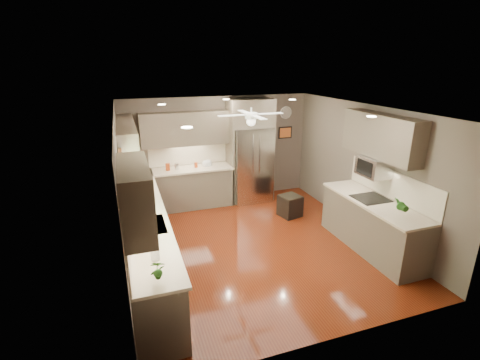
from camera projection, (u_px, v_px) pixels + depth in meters
floor at (255, 244)px, 6.52m from camera, size 5.00×5.00×0.00m
ceiling at (258, 110)px, 5.71m from camera, size 5.00×5.00×0.00m
wall_back at (218, 149)px, 8.35m from camera, size 4.50×0.00×4.50m
wall_front at (339, 251)px, 3.88m from camera, size 4.50×0.00×4.50m
wall_left at (123, 197)px, 5.42m from camera, size 0.00×5.00×5.00m
wall_right at (363, 169)px, 6.80m from camera, size 0.00×5.00×5.00m
canister_a at (168, 167)px, 7.75m from camera, size 0.11×0.11×0.16m
canister_b at (177, 167)px, 7.82m from camera, size 0.11×0.11×0.16m
canister_d at (196, 165)px, 7.97m from camera, size 0.09×0.09×0.12m
soap_bottle at (136, 205)px, 5.67m from camera, size 0.10×0.10×0.19m
potted_plant_left at (158, 269)px, 3.80m from camera, size 0.18×0.13×0.31m
potted_plant_right at (401, 205)px, 5.48m from camera, size 0.20×0.17×0.33m
bowl at (207, 165)px, 8.07m from camera, size 0.27×0.27×0.06m
left_run at (146, 233)px, 5.90m from camera, size 0.65×4.70×1.45m
back_run at (193, 186)px, 8.11m from camera, size 1.85×0.65×1.45m
uppers at (205, 141)px, 6.32m from camera, size 4.50×4.70×0.95m
window at (123, 189)px, 4.89m from camera, size 0.05×1.12×0.92m
sink at (148, 227)px, 5.18m from camera, size 0.50×0.70×0.32m
refrigerator at (251, 153)px, 8.28m from camera, size 1.06×0.75×2.45m
right_run at (372, 224)px, 6.24m from camera, size 0.70×2.20×1.45m
microwave at (374, 167)px, 6.17m from camera, size 0.43×0.55×0.34m
ceiling_fan at (251, 117)px, 6.03m from camera, size 1.18×1.18×0.32m
recessed_lights at (247, 107)px, 6.06m from camera, size 2.84×3.14×0.01m
wall_clock at (286, 113)px, 8.61m from camera, size 0.30×0.03×0.30m
framed_print at (285, 133)px, 8.77m from camera, size 0.36×0.03×0.30m
stool at (290, 206)px, 7.66m from camera, size 0.50×0.50×0.49m
paper_towel at (155, 249)px, 4.23m from camera, size 0.12×0.12×0.29m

